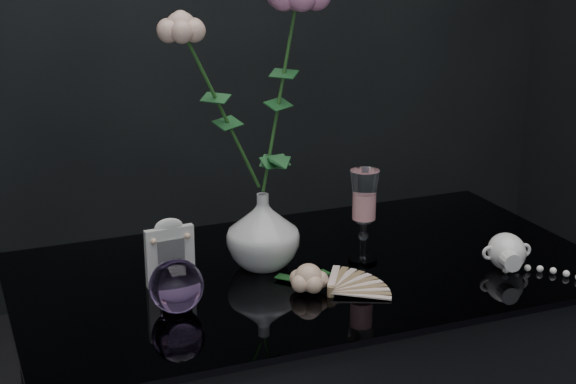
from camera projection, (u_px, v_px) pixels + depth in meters
name	position (u px, v px, depth m)	size (l,w,h in m)	color
vase	(263.00, 231.00, 1.58)	(0.13, 0.13, 0.14)	silver
wine_glass	(364.00, 216.00, 1.60)	(0.05, 0.05, 0.17)	white
picture_frame	(170.00, 251.00, 1.51)	(0.09, 0.07, 0.12)	silver
paperweight	(176.00, 286.00, 1.41)	(0.09, 0.09, 0.09)	#B481D2
paper_fan	(331.00, 290.00, 1.47)	(0.20, 0.16, 0.02)	beige
loose_rose	(308.00, 278.00, 1.49)	(0.11, 0.15, 0.05)	beige
pearl_jar	(507.00, 250.00, 1.59)	(0.23, 0.24, 0.07)	white
roses	(257.00, 79.00, 1.50)	(0.30, 0.12, 0.44)	#E0AD97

